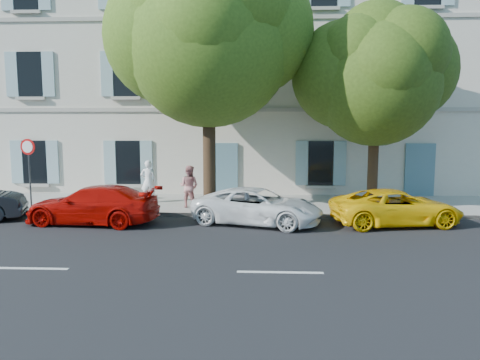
# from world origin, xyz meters

# --- Properties ---
(ground) EXTENTS (90.00, 90.00, 0.00)m
(ground) POSITION_xyz_m (0.00, 0.00, 0.00)
(ground) COLOR black
(sidewalk) EXTENTS (36.00, 4.50, 0.15)m
(sidewalk) POSITION_xyz_m (0.00, 4.45, 0.07)
(sidewalk) COLOR #A09E96
(sidewalk) RESTS_ON ground
(kerb) EXTENTS (36.00, 0.16, 0.16)m
(kerb) POSITION_xyz_m (0.00, 2.28, 0.08)
(kerb) COLOR #9E998E
(kerb) RESTS_ON ground
(building) EXTENTS (28.00, 7.00, 12.00)m
(building) POSITION_xyz_m (0.00, 10.20, 6.00)
(building) COLOR beige
(building) RESTS_ON ground
(car_red_coupe) EXTENTS (4.66, 2.28, 1.31)m
(car_red_coupe) POSITION_xyz_m (-6.19, 0.93, 0.65)
(car_red_coupe) COLOR #AC0A04
(car_red_coupe) RESTS_ON ground
(car_white_coupe) EXTENTS (4.79, 3.19, 1.22)m
(car_white_coupe) POSITION_xyz_m (-0.58, 1.15, 0.61)
(car_white_coupe) COLOR white
(car_white_coupe) RESTS_ON ground
(car_yellow_supercar) EXTENTS (4.60, 2.68, 1.20)m
(car_yellow_supercar) POSITION_xyz_m (4.09, 1.23, 0.60)
(car_yellow_supercar) COLOR yellow
(car_yellow_supercar) RESTS_ON ground
(tree_left) EXTENTS (6.17, 6.17, 9.57)m
(tree_left) POSITION_xyz_m (-2.44, 3.09, 6.31)
(tree_left) COLOR #3A2819
(tree_left) RESTS_ON sidewalk
(tree_right) EXTENTS (4.86, 4.86, 7.49)m
(tree_right) POSITION_xyz_m (3.82, 3.60, 4.95)
(tree_right) COLOR #3A2819
(tree_right) RESTS_ON sidewalk
(road_sign) EXTENTS (0.61, 0.14, 2.66)m
(road_sign) POSITION_xyz_m (-9.42, 3.01, 2.07)
(road_sign) COLOR #383A3D
(road_sign) RESTS_ON sidewalk
(pedestrian_a) EXTENTS (0.67, 0.47, 1.75)m
(pedestrian_a) POSITION_xyz_m (-5.10, 4.35, 1.02)
(pedestrian_a) COLOR white
(pedestrian_a) RESTS_ON sidewalk
(pedestrian_b) EXTENTS (0.94, 0.83, 1.63)m
(pedestrian_b) POSITION_xyz_m (-3.26, 3.34, 0.97)
(pedestrian_b) COLOR tan
(pedestrian_b) RESTS_ON sidewalk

